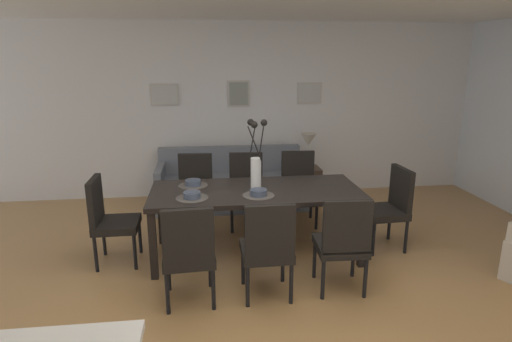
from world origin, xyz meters
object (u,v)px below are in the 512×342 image
bowl_near_right (193,182)px  side_table (307,185)px  bowl_far_left (258,192)px  dining_chair_mid_right (299,184)px  dining_table (256,195)px  sofa (232,186)px  dining_chair_head_west (108,217)px  dining_chair_near_left (189,250)px  dining_chair_far_right (246,186)px  framed_picture_center (238,94)px  dining_chair_far_left (268,245)px  dining_chair_head_east (391,204)px  centerpiece_vase (256,163)px  table_lamp (308,143)px  dining_chair_mid_left (343,240)px  framed_picture_right (309,93)px  bowl_near_left (192,194)px  dining_chair_near_right (195,188)px  framed_picture_left (165,95)px

bowl_near_right → side_table: (1.62, 1.43, -0.52)m
bowl_far_left → dining_chair_mid_right: bearing=58.7°
dining_table → sofa: bearing=95.3°
dining_chair_head_west → bowl_far_left: 1.56m
dining_chair_near_left → bowl_near_right: size_ratio=5.41×
dining_chair_far_right → dining_chair_head_west: bearing=-149.9°
dining_chair_far_right → framed_picture_center: size_ratio=2.37×
dining_chair_far_left → dining_chair_head_east: (1.51, 0.89, 0.00)m
centerpiece_vase → sofa: centerpiece_vase is taller
dining_chair_far_right → framed_picture_center: bearing=89.3°
dining_chair_mid_right → table_lamp: size_ratio=1.80×
framed_picture_center → centerpiece_vase: bearing=-90.0°
dining_table → bowl_far_left: 0.24m
dining_table → bowl_near_right: bearing=162.2°
dining_chair_far_left → centerpiece_vase: 1.02m
dining_chair_far_right → dining_chair_head_east: 1.75m
table_lamp → dining_chair_mid_left: bearing=-96.6°
dining_chair_head_east → sofa: size_ratio=0.44×
dining_chair_far_left → centerpiece_vase: bearing=89.6°
bowl_near_right → dining_chair_mid_left: bearing=-38.7°
dining_chair_far_right → side_table: bearing=38.6°
bowl_near_right → framed_picture_right: 2.72m
dining_chair_near_left → dining_chair_mid_left: (1.36, 0.04, 0.00)m
bowl_near_left → dining_chair_near_right: bearing=89.8°
table_lamp → dining_chair_near_right: bearing=-154.8°
dining_chair_far_left → table_lamp: table_lamp is taller
dining_chair_head_west → centerpiece_vase: 1.61m
centerpiece_vase → bowl_near_right: bearing=162.3°
bowl_near_left → table_lamp: 2.46m
dining_chair_head_east → side_table: 1.74m
dining_table → bowl_near_right: size_ratio=12.94×
side_table → framed_picture_right: 1.40m
bowl_near_left → dining_chair_head_east: bearing=5.6°
dining_chair_head_west → framed_picture_right: size_ratio=2.48×
dining_chair_head_east → dining_chair_far_left: bearing=-149.6°
dining_chair_near_right → framed_picture_left: (-0.43, 1.27, 1.05)m
dining_chair_mid_right → framed_picture_center: 1.78m
centerpiece_vase → bowl_near_right: centerpiece_vase is taller
dining_chair_far_left → bowl_near_left: (-0.65, 0.67, 0.27)m
table_lamp → framed_picture_center: size_ratio=1.31×
bowl_far_left → dining_table: bearing=90.0°
dining_chair_mid_right → side_table: 0.86m
dining_chair_mid_left → dining_chair_head_west: same height
dining_chair_far_right → bowl_near_left: (-0.64, -1.07, 0.27)m
dining_chair_far_left → dining_chair_far_right: (-0.01, 1.74, 0.00)m
side_table → table_lamp: size_ratio=1.02×
sofa → framed_picture_right: size_ratio=5.66×
dining_chair_mid_left → sofa: (-0.83, 2.52, -0.23)m
framed_picture_right → sofa: bearing=-158.7°
dining_chair_far_left → framed_picture_right: (1.09, 3.03, 1.05)m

